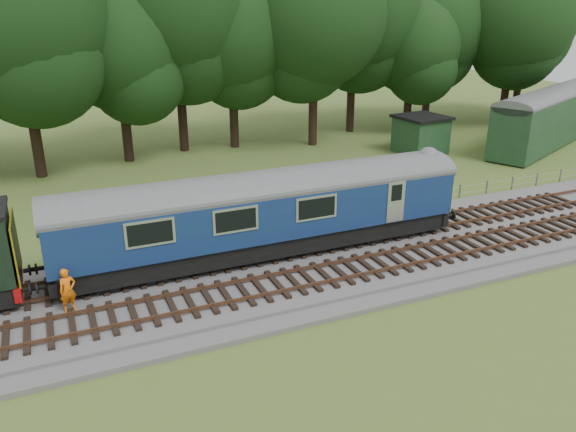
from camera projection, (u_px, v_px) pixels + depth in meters
name	position (u px, v px, depth m)	size (l,w,h in m)	color
ground	(307.00, 268.00, 24.60)	(120.00, 120.00, 0.00)	#516A27
ballast	(307.00, 264.00, 24.54)	(70.00, 7.00, 0.35)	#4C4C4F
track_north	(294.00, 247.00, 25.65)	(67.20, 2.40, 0.21)	black
track_south	(324.00, 275.00, 23.08)	(67.20, 2.40, 0.21)	black
fence	(269.00, 232.00, 28.45)	(64.00, 0.12, 1.00)	#6B6054
tree_line	(186.00, 153.00, 43.45)	(70.00, 8.00, 18.00)	black
dmu_railcar	(265.00, 207.00, 24.35)	(18.05, 2.86, 3.88)	black
worker	(68.00, 290.00, 20.23)	(0.61, 0.40, 1.66)	orange
parked_coach	(551.00, 114.00, 45.27)	(17.13, 10.03, 4.46)	#193822
shed	(421.00, 134.00, 43.08)	(3.84, 3.84, 2.86)	#193822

